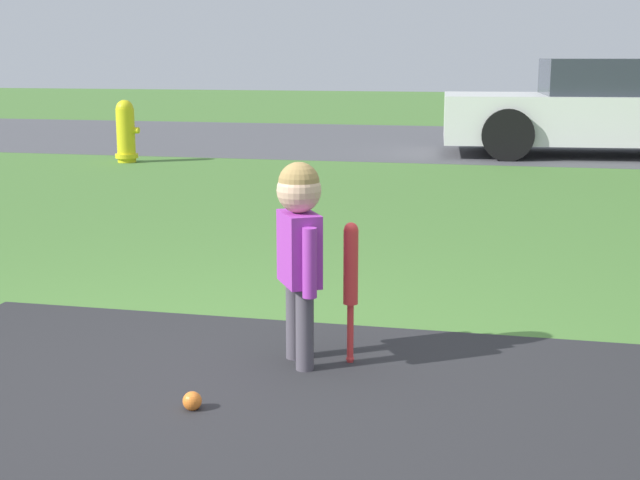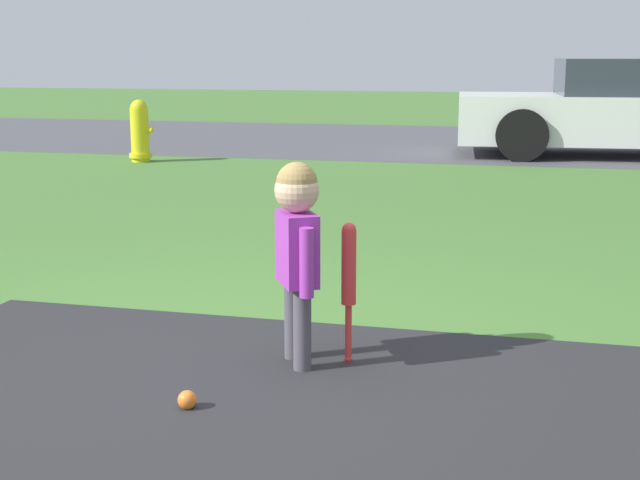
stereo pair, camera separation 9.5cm
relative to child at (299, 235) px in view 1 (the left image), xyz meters
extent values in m
plane|color=#477533|center=(-0.34, -0.39, -0.58)|extent=(60.00, 60.00, 0.00)
cube|color=#4C4C51|center=(-0.34, 10.49, -0.58)|extent=(40.00, 6.00, 0.01)
cylinder|color=#4C4751|center=(-0.04, 0.07, -0.40)|extent=(0.08, 0.08, 0.36)
cylinder|color=#4C4751|center=(0.04, -0.07, -0.40)|extent=(0.08, 0.08, 0.36)
cube|color=purple|center=(0.00, 0.00, -0.06)|extent=(0.24, 0.28, 0.31)
cylinder|color=purple|center=(-0.08, 0.13, -0.09)|extent=(0.06, 0.06, 0.29)
cylinder|color=purple|center=(0.08, -0.13, -0.09)|extent=(0.06, 0.06, 0.29)
sphere|color=#D8AD8C|center=(0.00, 0.00, 0.19)|extent=(0.19, 0.19, 0.19)
sphere|color=#997A47|center=(0.00, 0.00, 0.23)|extent=(0.18, 0.18, 0.18)
sphere|color=red|center=(0.21, 0.07, -0.56)|extent=(0.04, 0.04, 0.04)
cylinder|color=red|center=(0.21, 0.07, -0.44)|extent=(0.03, 0.03, 0.27)
cylinder|color=red|center=(0.21, 0.07, -0.14)|extent=(0.06, 0.06, 0.33)
sphere|color=red|center=(0.21, 0.07, 0.02)|extent=(0.06, 0.06, 0.06)
sphere|color=orange|center=(-0.27, -0.59, -0.54)|extent=(0.07, 0.07, 0.07)
cylinder|color=yellow|center=(-3.97, 6.80, -0.24)|extent=(0.23, 0.23, 0.67)
sphere|color=yellow|center=(-3.97, 6.80, 0.09)|extent=(0.22, 0.22, 0.22)
cylinder|color=yellow|center=(-3.97, 6.80, -0.50)|extent=(0.29, 0.29, 0.05)
cylinder|color=yellow|center=(-3.84, 6.80, -0.18)|extent=(0.10, 0.08, 0.08)
cube|color=silver|center=(1.95, 8.95, -0.08)|extent=(4.35, 2.01, 0.63)
cube|color=#2D333D|center=(2.16, 8.97, 0.47)|extent=(2.15, 1.61, 0.47)
cylinder|color=black|center=(0.72, 8.01, -0.25)|extent=(0.68, 0.24, 0.66)
cylinder|color=black|center=(0.57, 9.65, -0.25)|extent=(0.68, 0.24, 0.66)
camera|label=1|loc=(0.91, -3.60, 0.75)|focal=50.00mm
camera|label=2|loc=(1.01, -3.58, 0.75)|focal=50.00mm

